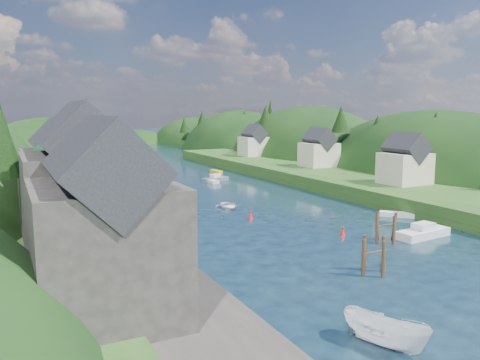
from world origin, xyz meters
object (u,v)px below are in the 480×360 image
piling_cluster_far (386,230)px  channel_buoy_near (343,232)px  piling_cluster_near (374,259)px  channel_buoy_far (251,215)px

piling_cluster_far → channel_buoy_near: size_ratio=3.36×
piling_cluster_far → channel_buoy_near: bearing=124.4°
channel_buoy_near → piling_cluster_near: bearing=-116.8°
channel_buoy_far → piling_cluster_near: bearing=-90.7°
channel_buoy_near → channel_buoy_far: same height
channel_buoy_far → piling_cluster_far: bearing=-63.9°
piling_cluster_near → channel_buoy_near: bearing=63.2°
piling_cluster_far → channel_buoy_near: (-2.68, 3.91, -0.80)m
piling_cluster_near → channel_buoy_far: bearing=89.3°
piling_cluster_near → channel_buoy_near: size_ratio=3.45×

